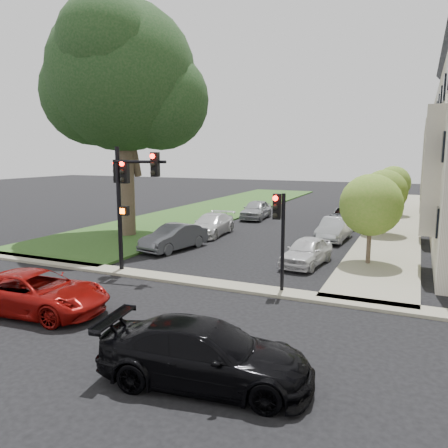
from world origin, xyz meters
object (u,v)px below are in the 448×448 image
at_px(car_cross_near, 36,292).
at_px(car_parked_2, 346,216).
at_px(car_parked_0, 307,251).
at_px(car_parked_7, 256,210).
at_px(traffic_signal_main, 127,187).
at_px(car_parked_5, 174,237).
at_px(eucalyptus, 121,77).
at_px(small_tree_b, 384,192).
at_px(traffic_signal_secondary, 280,224).
at_px(car_parked_4, 364,202).
at_px(car_parked_6, 211,225).
at_px(car_cross_far, 205,354).
at_px(small_tree_c, 393,183).
at_px(car_parked_3, 355,207).
at_px(car_parked_1, 334,229).
at_px(small_tree_a, 371,205).

distance_m(car_cross_near, car_parked_2, 23.33).
xyz_separation_m(car_parked_0, car_parked_7, (-7.24, 12.95, 0.09)).
relative_size(traffic_signal_main, car_parked_5, 1.30).
height_order(eucalyptus, car_cross_near, eucalyptus).
height_order(small_tree_b, car_parked_7, small_tree_b).
relative_size(traffic_signal_secondary, car_parked_7, 0.86).
distance_m(small_tree_b, traffic_signal_main, 16.88).
xyz_separation_m(traffic_signal_main, car_parked_2, (6.82, 16.99, -3.13)).
height_order(car_parked_4, car_parked_6, car_parked_4).
bearing_deg(car_cross_far, small_tree_c, -12.63).
distance_m(small_tree_c, car_cross_near, 30.51).
distance_m(traffic_signal_secondary, car_parked_3, 22.36).
height_order(traffic_signal_main, car_cross_far, traffic_signal_main).
relative_size(car_parked_2, car_parked_6, 1.05).
bearing_deg(car_cross_far, car_parked_4, -7.88).
distance_m(car_parked_0, car_parked_5, 7.43).
relative_size(traffic_signal_secondary, car_cross_far, 0.76).
xyz_separation_m(small_tree_c, car_parked_3, (-2.79, -1.33, -2.03)).
bearing_deg(small_tree_c, traffic_signal_main, -112.08).
distance_m(car_parked_0, car_parked_4, 22.17).
bearing_deg(car_parked_2, car_parked_3, 88.30).
height_order(eucalyptus, car_parked_7, eucalyptus).
bearing_deg(car_parked_1, small_tree_b, 51.30).
bearing_deg(car_parked_2, traffic_signal_main, -114.14).
relative_size(small_tree_b, car_parked_1, 1.01).
xyz_separation_m(small_tree_c, traffic_signal_main, (-9.56, -23.57, 1.02)).
xyz_separation_m(traffic_signal_main, car_cross_far, (7.32, -7.15, -3.10)).
xyz_separation_m(traffic_signal_main, car_parked_6, (-0.58, 9.57, -3.13)).
distance_m(small_tree_c, car_cross_far, 30.87).
height_order(car_parked_2, car_parked_3, car_parked_3).
height_order(car_cross_near, car_cross_far, car_cross_far).
xyz_separation_m(small_tree_c, car_cross_near, (-9.42, -28.94, -2.11)).
xyz_separation_m(car_cross_near, car_parked_5, (-0.68, 10.14, 0.01)).
xyz_separation_m(traffic_signal_secondary, car_parked_0, (-0.01, 4.53, -1.99)).
distance_m(car_parked_0, car_parked_1, 6.55).
xyz_separation_m(traffic_signal_main, car_parked_4, (6.99, 26.65, -3.08)).
height_order(small_tree_b, car_cross_near, small_tree_b).
bearing_deg(car_cross_near, car_parked_6, -2.78).
relative_size(car_parked_1, car_parked_6, 0.88).
distance_m(small_tree_c, car_parked_6, 17.42).
relative_size(eucalyptus, car_parked_2, 2.86).
relative_size(small_tree_c, car_parked_0, 1.08).
height_order(eucalyptus, traffic_signal_main, eucalyptus).
relative_size(eucalyptus, small_tree_c, 3.40).
bearing_deg(eucalyptus, traffic_signal_main, -52.69).
relative_size(traffic_signal_secondary, car_parked_5, 0.89).
relative_size(small_tree_a, traffic_signal_main, 0.78).
xyz_separation_m(traffic_signal_main, car_parked_1, (7.03, 11.03, -3.13)).
bearing_deg(small_tree_b, car_parked_4, 101.40).
bearing_deg(car_parked_6, small_tree_a, -24.29).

